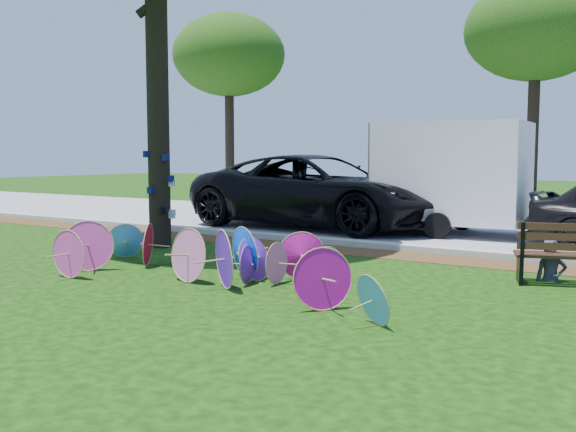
% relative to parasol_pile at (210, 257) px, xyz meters
% --- Properties ---
extents(ground, '(90.00, 90.00, 0.00)m').
position_rel_parasol_pile_xyz_m(ground, '(0.01, -0.67, -0.37)').
color(ground, black).
rests_on(ground, ground).
extents(mulch_strip, '(90.00, 1.00, 0.01)m').
position_rel_parasol_pile_xyz_m(mulch_strip, '(0.01, 3.83, -0.37)').
color(mulch_strip, '#472D16').
rests_on(mulch_strip, ground).
extents(curb, '(90.00, 0.30, 0.12)m').
position_rel_parasol_pile_xyz_m(curb, '(0.01, 4.53, -0.31)').
color(curb, '#B7B5AD').
rests_on(curb, ground).
extents(street, '(90.00, 8.00, 0.01)m').
position_rel_parasol_pile_xyz_m(street, '(0.01, 8.68, -0.37)').
color(street, gray).
rests_on(street, ground).
extents(parasol_pile, '(6.46, 2.37, 0.86)m').
position_rel_parasol_pile_xyz_m(parasol_pile, '(0.00, 0.00, 0.00)').
color(parasol_pile, red).
rests_on(parasol_pile, ground).
extents(black_van, '(6.88, 3.34, 1.89)m').
position_rel_parasol_pile_xyz_m(black_van, '(-2.31, 7.12, 0.57)').
color(black_van, black).
rests_on(black_van, ground).
extents(cargo_trailer, '(3.43, 2.28, 2.93)m').
position_rel_parasol_pile_xyz_m(cargo_trailer, '(1.07, 7.60, 1.09)').
color(cargo_trailer, silver).
rests_on(cargo_trailer, ground).
extents(person_left, '(0.53, 0.45, 1.23)m').
position_rel_parasol_pile_xyz_m(person_left, '(4.24, 2.76, 0.24)').
color(person_left, '#3C4052').
rests_on(person_left, ground).
extents(bg_trees, '(25.74, 6.58, 7.40)m').
position_rel_parasol_pile_xyz_m(bg_trees, '(1.05, 14.08, 5.39)').
color(bg_trees, black).
rests_on(bg_trees, ground).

